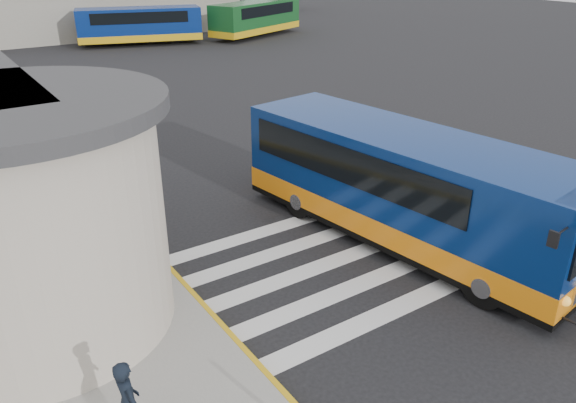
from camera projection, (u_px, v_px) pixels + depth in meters
ground at (325, 245)px, 15.22m from camera, size 140.00×140.00×0.00m
curb_strip at (129, 225)px, 16.13m from camera, size 0.12×34.00×0.16m
crosswalk at (329, 263)px, 14.36m from camera, size 8.00×5.35×0.01m
depot_building at (88, 10)px, 48.98m from camera, size 26.40×8.40×4.20m
transit_bus at (406, 191)px, 15.01m from camera, size 4.55×10.83×2.98m
pedestrian_a at (128, 403)px, 8.74m from camera, size 0.44×0.62×1.58m
pedestrian_b at (137, 276)px, 12.02m from camera, size 0.93×1.00×1.63m
far_bus_a at (140, 24)px, 44.45m from camera, size 9.86×5.28×2.45m
far_bus_b at (256, 17)px, 48.54m from camera, size 9.98×6.21×2.50m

